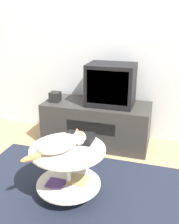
# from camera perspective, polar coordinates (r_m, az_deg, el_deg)

# --- Properties ---
(ground_plane) EXTENTS (12.00, 12.00, 0.00)m
(ground_plane) POSITION_cam_1_polar(r_m,az_deg,el_deg) (2.39, -5.37, -18.17)
(ground_plane) COLOR tan
(wall_back) EXTENTS (8.00, 0.05, 2.60)m
(wall_back) POSITION_cam_1_polar(r_m,az_deg,el_deg) (3.26, 3.85, 17.07)
(wall_back) COLOR silver
(wall_back) RESTS_ON ground_plane
(rug) EXTENTS (1.94, 1.47, 0.02)m
(rug) POSITION_cam_1_polar(r_m,az_deg,el_deg) (2.39, -5.38, -17.98)
(rug) COLOR #1E2333
(rug) RESTS_ON ground_plane
(tv_stand) EXTENTS (1.25, 0.53, 0.51)m
(tv_stand) POSITION_cam_1_polar(r_m,az_deg,el_deg) (3.17, 1.54, -2.47)
(tv_stand) COLOR #33302D
(tv_stand) RESTS_ON ground_plane
(tv) EXTENTS (0.53, 0.39, 0.47)m
(tv) POSITION_cam_1_polar(r_m,az_deg,el_deg) (2.99, 4.69, 5.97)
(tv) COLOR black
(tv) RESTS_ON tv_stand
(speaker) EXTENTS (0.12, 0.12, 0.12)m
(speaker) POSITION_cam_1_polar(r_m,az_deg,el_deg) (3.16, -7.49, 3.30)
(speaker) COLOR black
(speaker) RESTS_ON tv_stand
(coffee_table) EXTENTS (0.62, 0.62, 0.46)m
(coffee_table) POSITION_cam_1_polar(r_m,az_deg,el_deg) (2.23, -4.66, -11.72)
(coffee_table) COLOR #B2B2B7
(coffee_table) RESTS_ON rug
(dvd_box) EXTENTS (0.25, 0.17, 0.05)m
(dvd_box) POSITION_cam_1_polar(r_m,az_deg,el_deg) (2.25, -2.34, -5.60)
(dvd_box) COLOR black
(dvd_box) RESTS_ON coffee_table
(cat) EXTENTS (0.38, 0.50, 0.14)m
(cat) POSITION_cam_1_polar(r_m,az_deg,el_deg) (2.08, -6.28, -6.81)
(cat) COLOR silver
(cat) RESTS_ON coffee_table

